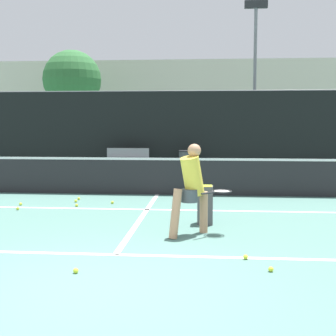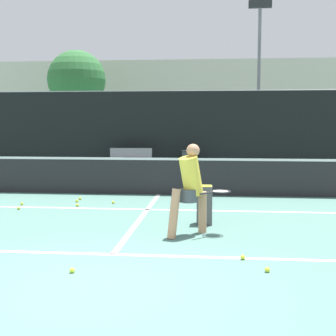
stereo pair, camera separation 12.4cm
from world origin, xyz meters
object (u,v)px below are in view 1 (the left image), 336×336
courtside_bench (128,159)px  trash_bin (187,161)px  player_practicing (192,186)px  ball_hopper (205,204)px  parked_car (262,149)px

courtside_bench → trash_bin: 2.22m
player_practicing → ball_hopper: (0.21, 0.86, -0.45)m
ball_hopper → trash_bin: size_ratio=0.89×
courtside_bench → player_practicing: bearing=-73.9°
parked_car → courtside_bench: bearing=-144.9°
trash_bin → courtside_bench: bearing=179.5°
trash_bin → parked_car: 4.96m
courtside_bench → ball_hopper: bearing=-71.2°
parked_car → player_practicing: bearing=-101.1°
ball_hopper → trash_bin: bearing=94.8°
ball_hopper → parked_car: (2.42, 12.60, 0.25)m
player_practicing → trash_bin: size_ratio=1.90×
player_practicing → ball_hopper: 0.99m
player_practicing → trash_bin: 9.67m
player_practicing → ball_hopper: size_ratio=2.14×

